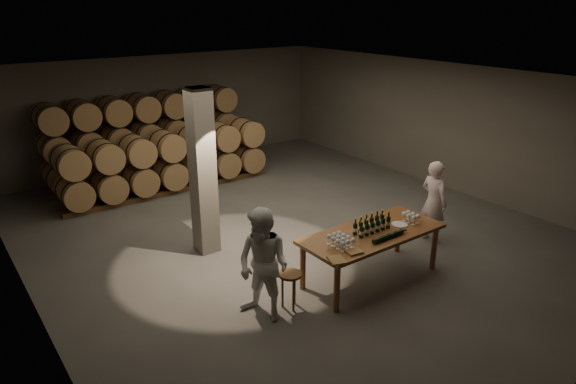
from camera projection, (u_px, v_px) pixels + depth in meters
room at (203, 173)px, 9.60m from camera, size 12.00×12.00×12.00m
tasting_table at (372, 237)px, 8.85m from camera, size 2.60×1.10×0.90m
barrel_stack_back at (145, 135)px, 13.97m from camera, size 5.48×0.95×2.31m
barrel_stack_front at (168, 160)px, 13.05m from camera, size 5.48×0.95×1.57m
bottle_cluster at (372, 226)px, 8.81m from camera, size 0.73×0.23×0.30m
lying_bottles at (389, 236)px, 8.55m from camera, size 0.79×0.09×0.09m
glass_cluster_left at (341, 239)px, 8.28m from camera, size 0.31×0.42×0.18m
glass_cluster_right at (411, 215)px, 9.17m from camera, size 0.20×0.31×0.18m
plate at (400, 225)px, 9.09m from camera, size 0.29×0.29×0.02m
notebook_near at (354, 252)px, 8.09m from camera, size 0.28×0.24×0.03m
notebook_corner at (337, 260)px, 7.85m from camera, size 0.32×0.36×0.03m
pen at (360, 253)px, 8.06m from camera, size 0.13×0.02×0.01m
stool at (290, 280)px, 8.09m from camera, size 0.37×0.37×0.62m
person_man at (433, 202)px, 10.27m from camera, size 0.44×0.64×1.70m
person_woman at (263, 265)px, 7.72m from camera, size 0.94×1.06×1.80m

